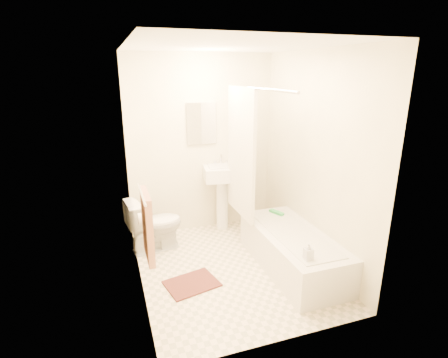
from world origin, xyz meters
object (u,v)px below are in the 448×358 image
object	(u,v)px
sink	(223,195)
bathtub	(292,250)
toilet	(155,225)
bath_mat	(192,284)
soap_bottle	(308,252)

from	to	relation	value
sink	bathtub	bearing A→B (deg)	-63.19
toilet	bath_mat	world-z (taller)	toilet
soap_bottle	bathtub	bearing A→B (deg)	74.42
bath_mat	sink	bearing A→B (deg)	58.18
sink	soap_bottle	distance (m)	1.82
sink	soap_bottle	size ratio (longest dim) A/B	5.81
toilet	soap_bottle	bearing A→B (deg)	-147.90
bathtub	soap_bottle	size ratio (longest dim) A/B	8.76
bath_mat	soap_bottle	xyz separation A→B (m)	(1.02, -0.58, 0.50)
toilet	bath_mat	xyz separation A→B (m)	(0.25, -0.90, -0.33)
toilet	bathtub	xyz separation A→B (m)	(1.42, -0.94, -0.12)
toilet	soap_bottle	distance (m)	1.96
toilet	bath_mat	bearing A→B (deg)	-173.02
bathtub	soap_bottle	bearing A→B (deg)	-105.58
toilet	bathtub	distance (m)	1.70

